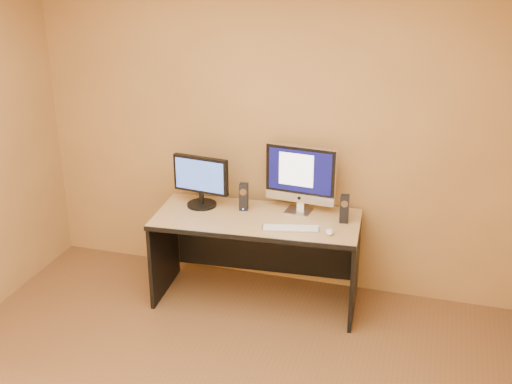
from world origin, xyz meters
TOP-DOWN VIEW (x-y plane):
  - walls at (0.00, 0.00)m, footprint 4.00×4.00m
  - desk at (-0.02, 1.57)m, footprint 1.63×0.81m
  - imac at (0.26, 1.78)m, footprint 0.58×0.26m
  - second_monitor at (-0.51, 1.67)m, footprint 0.50×0.29m
  - speaker_left at (-0.16, 1.70)m, footprint 0.08×0.08m
  - speaker_right at (0.64, 1.69)m, footprint 0.07×0.08m
  - keyboard at (0.28, 1.44)m, footprint 0.44×0.21m
  - mouse at (0.57, 1.44)m, footprint 0.07×0.11m
  - cable_a at (0.25, 1.88)m, footprint 0.07×0.21m
  - cable_b at (0.22, 1.88)m, footprint 0.05×0.17m

SIDE VIEW (x-z plane):
  - desk at x=-0.02m, z-range 0.00..0.73m
  - cable_a at x=0.25m, z-range 0.73..0.74m
  - cable_b at x=0.22m, z-range 0.73..0.74m
  - keyboard at x=0.28m, z-range 0.73..0.75m
  - mouse at x=0.57m, z-range 0.73..0.77m
  - speaker_left at x=-0.16m, z-range 0.73..0.95m
  - speaker_right at x=0.64m, z-range 0.73..0.95m
  - second_monitor at x=-0.51m, z-range 0.73..1.15m
  - imac at x=0.26m, z-range 0.73..1.28m
  - walls at x=0.00m, z-range 0.00..2.60m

